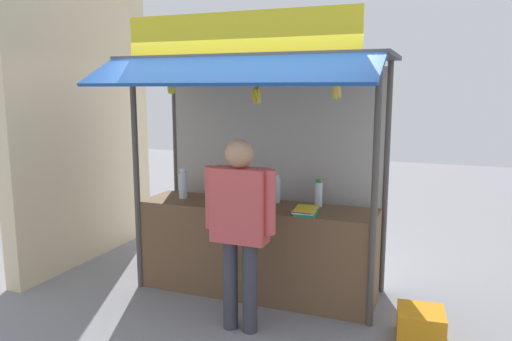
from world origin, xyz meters
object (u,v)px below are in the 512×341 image
(banana_bunch_rightmost, at_px, (336,90))
(banana_bunch_leftmost, at_px, (171,87))
(vendor_person, at_px, (240,218))
(water_bottle_far_right, at_px, (277,190))
(water_bottle_mid_right, at_px, (319,194))
(magazine_stack_front_right, at_px, (250,204))
(water_bottle_back_left, at_px, (183,184))
(water_bottle_front_left, at_px, (218,187))
(banana_bunch_inner_left, at_px, (257,95))
(magazine_stack_mid_left, at_px, (306,211))
(plastic_crate, at_px, (420,325))

(banana_bunch_rightmost, bearing_deg, banana_bunch_leftmost, 179.98)
(banana_bunch_rightmost, height_order, vendor_person, banana_bunch_rightmost)
(water_bottle_far_right, height_order, vendor_person, vendor_person)
(water_bottle_mid_right, distance_m, magazine_stack_front_right, 0.68)
(water_bottle_back_left, bearing_deg, magazine_stack_front_right, -11.64)
(water_bottle_far_right, relative_size, banana_bunch_leftmost, 1.27)
(magazine_stack_front_right, bearing_deg, water_bottle_front_left, 145.92)
(magazine_stack_front_right, bearing_deg, banana_bunch_inner_left, -56.17)
(magazine_stack_mid_left, relative_size, vendor_person, 0.18)
(water_bottle_front_left, height_order, banana_bunch_rightmost, banana_bunch_rightmost)
(water_bottle_back_left, distance_m, plastic_crate, 2.67)
(water_bottle_front_left, height_order, magazine_stack_mid_left, water_bottle_front_left)
(water_bottle_back_left, xyz_separation_m, water_bottle_far_right, (0.99, 0.18, -0.02))
(water_bottle_front_left, bearing_deg, magazine_stack_front_right, -34.08)
(water_bottle_back_left, bearing_deg, water_bottle_mid_right, 6.36)
(magazine_stack_front_right, height_order, vendor_person, vendor_person)
(magazine_stack_mid_left, bearing_deg, water_bottle_far_right, 140.05)
(water_bottle_mid_right, xyz_separation_m, plastic_crate, (1.03, -0.58, -0.92))
(magazine_stack_front_right, height_order, magazine_stack_mid_left, magazine_stack_front_right)
(banana_bunch_inner_left, relative_size, vendor_person, 0.18)
(banana_bunch_rightmost, xyz_separation_m, banana_bunch_inner_left, (-0.70, -0.00, -0.04))
(banana_bunch_leftmost, bearing_deg, water_bottle_back_left, 108.49)
(water_bottle_front_left, relative_size, banana_bunch_rightmost, 0.92)
(magazine_stack_mid_left, distance_m, banana_bunch_inner_left, 1.16)
(water_bottle_front_left, height_order, water_bottle_back_left, water_bottle_back_left)
(water_bottle_front_left, relative_size, magazine_stack_mid_left, 0.79)
(banana_bunch_leftmost, distance_m, banana_bunch_inner_left, 0.86)
(magazine_stack_front_right, relative_size, banana_bunch_rightmost, 1.22)
(water_bottle_front_left, height_order, magazine_stack_front_right, water_bottle_front_left)
(water_bottle_front_left, bearing_deg, magazine_stack_mid_left, -17.45)
(plastic_crate, bearing_deg, water_bottle_front_left, 164.52)
(water_bottle_front_left, relative_size, banana_bunch_inner_left, 0.78)
(banana_bunch_rightmost, bearing_deg, water_bottle_back_left, 166.57)
(water_bottle_mid_right, distance_m, water_bottle_far_right, 0.44)
(water_bottle_far_right, xyz_separation_m, banana_bunch_rightmost, (0.71, -0.58, 1.00))
(water_bottle_far_right, relative_size, banana_bunch_rightmost, 1.09)
(water_bottle_back_left, height_order, magazine_stack_front_right, water_bottle_back_left)
(banana_bunch_inner_left, bearing_deg, magazine_stack_mid_left, 31.80)
(water_bottle_mid_right, distance_m, banana_bunch_leftmost, 1.75)
(water_bottle_front_left, xyz_separation_m, water_bottle_far_right, (0.66, 0.00, 0.02))
(banana_bunch_leftmost, bearing_deg, vendor_person, -24.34)
(water_bottle_mid_right, bearing_deg, magazine_stack_mid_left, -96.85)
(vendor_person, bearing_deg, banana_bunch_rightmost, -150.52)
(water_bottle_mid_right, xyz_separation_m, vendor_person, (-0.44, -0.95, -0.05))
(water_bottle_far_right, bearing_deg, magazine_stack_front_right, -113.23)
(banana_bunch_leftmost, bearing_deg, plastic_crate, -0.31)
(banana_bunch_inner_left, bearing_deg, magazine_stack_front_right, 123.83)
(water_bottle_far_right, height_order, banana_bunch_inner_left, banana_bunch_inner_left)
(water_bottle_back_left, bearing_deg, water_bottle_far_right, 10.14)
(banana_bunch_leftmost, bearing_deg, magazine_stack_mid_left, 10.99)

